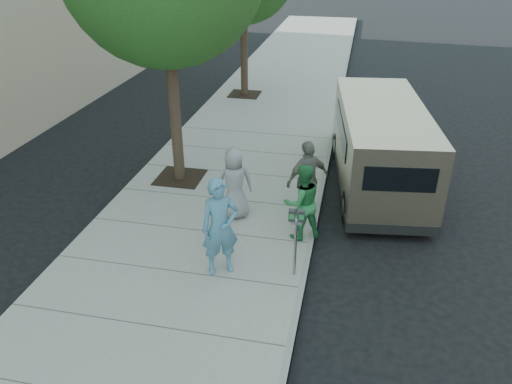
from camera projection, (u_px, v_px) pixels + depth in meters
The scene contains 9 objects.
ground at pixel (244, 241), 10.82m from camera, with size 120.00×120.00×0.00m, color black.
sidewalk at pixel (200, 233), 10.97m from camera, with size 5.00×60.00×0.15m, color gray.
curb_face at pixel (310, 246), 10.52m from camera, with size 0.12×60.00×0.16m, color gray.
parking_meter at pixel (296, 229), 9.07m from camera, with size 0.30×0.12×1.41m.
van at pixel (379, 144), 12.67m from camera, with size 2.61×6.02×2.16m.
person_officer at pixel (220, 227), 9.22m from camera, with size 0.71×0.47×1.95m, color teal.
person_green_shirt at pixel (302, 202), 10.33m from camera, with size 0.81×0.63×1.67m, color #297F41.
person_gray_shirt at pixel (234, 183), 11.09m from camera, with size 0.82×0.53×1.68m, color gray.
person_striped_polo at pixel (308, 179), 11.10m from camera, with size 1.07×0.44×1.82m, color slate.
Camera 1 is at (2.12, -8.80, 6.03)m, focal length 35.00 mm.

